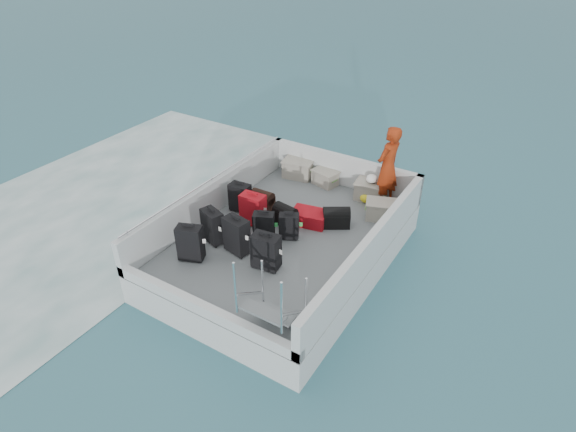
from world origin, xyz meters
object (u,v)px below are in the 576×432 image
Objects in this scene: suitcase_3 at (237,236)px; suitcase_7 at (289,227)px; passenger at (388,167)px; suitcase_5 at (253,210)px; suitcase_8 at (309,217)px; suitcase_0 at (190,243)px; suitcase_2 at (240,198)px; crate_1 at (325,178)px; suitcase_1 at (213,226)px; crate_2 at (370,191)px; crate_0 at (298,169)px; crate_3 at (381,211)px; suitcase_4 at (264,227)px; suitcase_6 at (266,252)px.

suitcase_3 is 1.03m from suitcase_7.
suitcase_7 is 0.30× the size of passenger.
suitcase_3 is at bearing -76.46° from suitcase_5.
suitcase_8 is at bearing 55.80° from suitcase_7.
suitcase_0 reaches higher than suitcase_2.
crate_1 is (-0.48, 1.57, 0.02)m from suitcase_8.
suitcase_1 reaches higher than crate_1.
crate_0 is at bearing 178.01° from crate_2.
crate_1 is (0.71, 0.00, -0.04)m from crate_0.
suitcase_1 is at bearing -134.38° from crate_3.
crate_3 is 0.91m from passenger.
suitcase_6 reaches higher than suitcase_4.
crate_0 is at bearing 78.87° from suitcase_2.
passenger is (0.96, 1.48, 0.73)m from suitcase_8.
suitcase_0 is at bearing -117.07° from crate_2.
passenger is at bearing 36.95° from suitcase_0.
suitcase_3 is 0.70m from suitcase_6.
suitcase_4 is at bearing -17.11° from passenger.
suitcase_7 is at bearing -63.22° from crate_0.
suitcase_8 is 0.40× the size of passenger.
suitcase_7 is 0.76× the size of suitcase_8.
suitcase_3 reaches higher than suitcase_7.
suitcase_2 is 0.35× the size of passenger.
suitcase_7 is 0.90× the size of crate_3.
suitcase_0 reaches higher than crate_0.
crate_1 is 1.74m from crate_3.
crate_0 is (-1.24, 3.17, -0.14)m from suitcase_6.
suitcase_6 reaches higher than crate_0.
suitcase_0 reaches higher than suitcase_5.
suitcase_0 reaches higher than suitcase_8.
suitcase_2 is at bearing 123.62° from suitcase_4.
suitcase_3 is 3.01m from crate_3.
suitcase_5 reaches higher than suitcase_4.
passenger is at bearing 44.01° from suitcase_5.
suitcase_3 is at bearing -92.94° from crate_1.
passenger is at bearing -43.73° from suitcase_8.
crate_1 is 0.91× the size of crate_3.
suitcase_1 is 1.42m from suitcase_7.
suitcase_4 is at bearing -130.17° from crate_3.
suitcase_7 reaches higher than crate_0.
suitcase_7 is 2.26m from crate_1.
crate_2 reaches higher than crate_1.
suitcase_6 is (0.70, -0.09, -0.02)m from suitcase_3.
passenger is at bearing -3.29° from crate_1.
suitcase_2 is 1.92m from crate_0.
crate_3 is (2.33, 3.03, -0.17)m from suitcase_0.
suitcase_0 is at bearing -101.06° from crate_1.
crate_2 is (1.86, 2.98, -0.14)m from suitcase_1.
suitcase_7 is at bearing -6.96° from suitcase_5.
suitcase_1 is at bearing 69.55° from suitcase_0.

